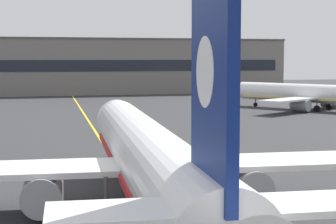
# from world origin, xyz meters

# --- Properties ---
(taxiway_centreline) EXTENTS (11.31, 179.68, 0.01)m
(taxiway_centreline) POSITION_xyz_m (0.00, 30.00, 0.00)
(taxiway_centreline) COLOR yellow
(taxiway_centreline) RESTS_ON ground
(airliner_foreground) EXTENTS (32.30, 41.52, 11.65)m
(airliner_foreground) POSITION_xyz_m (-1.20, 9.94, 3.37)
(airliner_foreground) COLOR white
(airliner_foreground) RESTS_ON ground
(airliner_background) EXTENTS (25.29, 31.37, 9.94)m
(airliner_background) POSITION_xyz_m (42.55, 68.33, 2.88)
(airliner_background) COLOR white
(airliner_background) RESTS_ON ground
(safety_cone_by_nose_gear) EXTENTS (0.44, 0.44, 0.55)m
(safety_cone_by_nose_gear) POSITION_xyz_m (-0.44, 27.11, 0.26)
(safety_cone_by_nose_gear) COLOR orange
(safety_cone_by_nose_gear) RESTS_ON ground
(terminal_building) EXTENTS (125.33, 12.40, 14.17)m
(terminal_building) POSITION_xyz_m (-0.80, 125.58, 7.09)
(terminal_building) COLOR slate
(terminal_building) RESTS_ON ground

